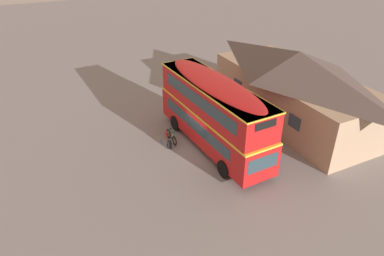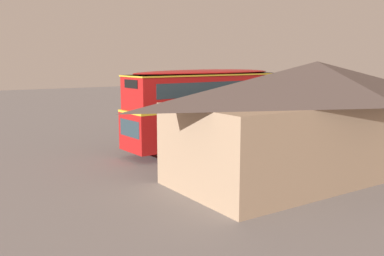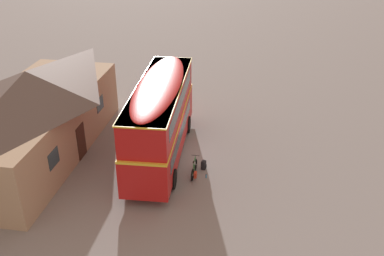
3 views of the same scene
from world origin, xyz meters
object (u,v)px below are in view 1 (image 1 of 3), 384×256
touring_bicycle (171,136)px  water_bottle_blue_sports (161,141)px  double_decker_bus (214,111)px  backpack_on_ground (169,144)px

touring_bicycle → water_bottle_blue_sports: bearing=-98.5°
double_decker_bus → touring_bicycle: size_ratio=5.99×
double_decker_bus → water_bottle_blue_sports: bearing=-122.3°
double_decker_bus → touring_bicycle: 3.70m
double_decker_bus → backpack_on_ground: size_ratio=18.31×
touring_bicycle → water_bottle_blue_sports: 0.75m
water_bottle_blue_sports → touring_bicycle: bearing=81.5°
touring_bicycle → double_decker_bus: bearing=52.1°
double_decker_bus → backpack_on_ground: 3.74m
touring_bicycle → backpack_on_ground: 0.87m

